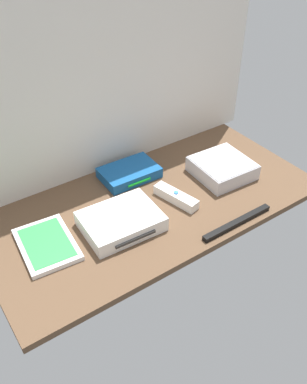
% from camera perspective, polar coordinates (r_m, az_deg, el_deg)
% --- Properties ---
extents(ground_plane, '(1.00, 0.48, 0.02)m').
position_cam_1_polar(ground_plane, '(1.27, 0.00, -1.78)').
color(ground_plane, brown).
rests_on(ground_plane, ground).
extents(back_wall, '(1.10, 0.01, 0.64)m').
position_cam_1_polar(back_wall, '(1.28, -6.54, 15.69)').
color(back_wall, silver).
rests_on(back_wall, ground).
extents(game_console, '(0.22, 0.17, 0.04)m').
position_cam_1_polar(game_console, '(1.17, -4.41, -3.96)').
color(game_console, white).
rests_on(game_console, ground_plane).
extents(mini_computer, '(0.18, 0.18, 0.05)m').
position_cam_1_polar(mini_computer, '(1.38, 9.27, 3.26)').
color(mini_computer, silver).
rests_on(mini_computer, ground_plane).
extents(game_case, '(0.15, 0.20, 0.02)m').
position_cam_1_polar(game_case, '(1.15, -14.22, -6.87)').
color(game_case, white).
rests_on(game_case, ground_plane).
extents(network_router, '(0.18, 0.13, 0.03)m').
position_cam_1_polar(network_router, '(1.35, -3.29, 2.63)').
color(network_router, '#145193').
rests_on(network_router, ground_plane).
extents(remote_wand, '(0.07, 0.15, 0.03)m').
position_cam_1_polar(remote_wand, '(1.26, 3.05, -0.68)').
color(remote_wand, white).
rests_on(remote_wand, ground_plane).
extents(sensor_bar, '(0.24, 0.02, 0.01)m').
position_cam_1_polar(sensor_bar, '(1.20, 11.24, -4.06)').
color(sensor_bar, black).
rests_on(sensor_bar, ground_plane).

